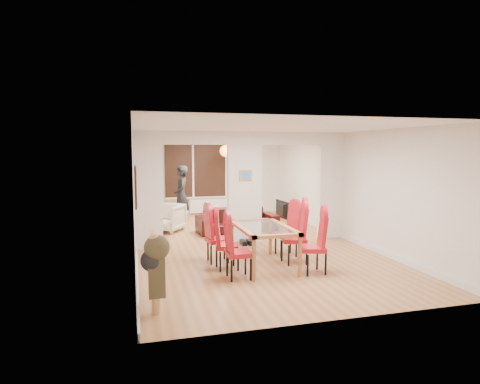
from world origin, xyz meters
name	(u,v)px	position (x,y,z in m)	size (l,w,h in m)	color
floor	(244,242)	(0.00, 0.00, 0.00)	(5.00, 9.00, 0.01)	#AD7445
room_walls	(244,188)	(0.00, 0.00, 1.30)	(5.00, 9.00, 2.60)	silver
divider_wall	(244,188)	(0.00, 0.00, 1.30)	(5.00, 0.18, 2.60)	white
bay_window_blinds	(210,170)	(0.00, 4.44, 1.50)	(3.00, 0.08, 1.80)	black
radiator	(210,205)	(0.00, 4.40, 0.30)	(1.40, 0.08, 0.50)	white
pendant_light	(226,151)	(0.30, 3.30, 2.15)	(0.36, 0.36, 0.36)	orange
stair_newel	(153,264)	(-2.25, -3.20, 0.55)	(0.40, 1.20, 1.10)	tan
wall_poster	(135,187)	(-2.47, -2.40, 1.60)	(0.04, 0.52, 0.67)	gray
pillar_photo	(246,175)	(0.00, -0.10, 1.60)	(0.30, 0.03, 0.25)	#4C8CD8
dining_table	(263,246)	(-0.18, -1.97, 0.39)	(0.92, 1.64, 0.77)	#A86D3E
dining_chair_la	(239,249)	(-0.80, -2.53, 0.52)	(0.41, 0.41, 1.03)	#B1121D
dining_chair_lb	(227,242)	(-0.87, -1.96, 0.51)	(0.41, 0.41, 1.03)	#B1121D
dining_chair_lc	(218,236)	(-0.94, -1.45, 0.52)	(0.41, 0.41, 1.03)	#B1121D
dining_chair_ra	(313,244)	(0.55, -2.58, 0.53)	(0.42, 0.42, 1.05)	#B1121D
dining_chair_rb	(294,235)	(0.47, -1.92, 0.55)	(0.44, 0.44, 1.11)	#B1121D
dining_chair_rc	(286,231)	(0.52, -1.35, 0.51)	(0.41, 0.41, 1.02)	#B1121D
sofa	(237,220)	(0.16, 1.28, 0.31)	(2.14, 0.84, 0.63)	black
armchair	(167,218)	(-1.67, 1.80, 0.37)	(0.78, 0.81, 0.74)	beige
person	(181,196)	(-1.19, 2.48, 0.87)	(0.42, 0.63, 1.74)	black
television	(280,209)	(2.00, 3.00, 0.28)	(0.13, 0.97, 0.56)	black
coffee_table	(240,219)	(0.56, 2.53, 0.12)	(1.08, 0.54, 0.25)	black
bottle	(236,210)	(0.44, 2.48, 0.39)	(0.07, 0.07, 0.28)	#143F19
bowl	(240,214)	(0.54, 2.44, 0.27)	(0.20, 0.20, 0.05)	black
shoes	(246,242)	(-0.01, -0.23, 0.05)	(0.26, 0.28, 0.11)	black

